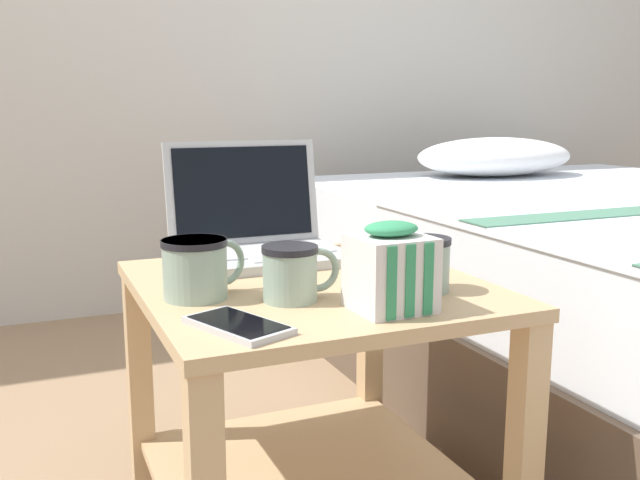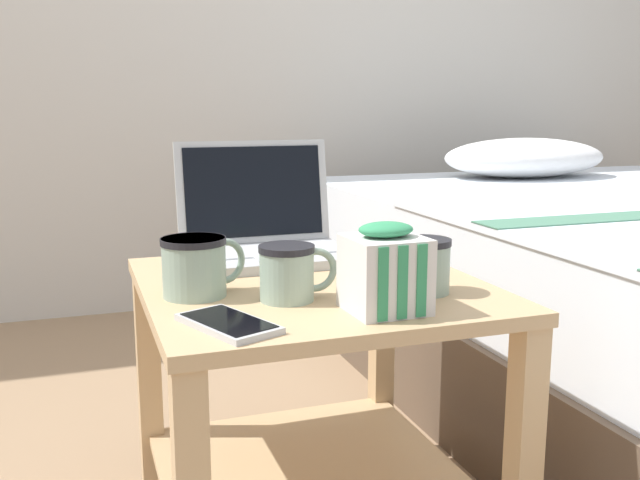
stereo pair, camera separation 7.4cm
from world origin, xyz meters
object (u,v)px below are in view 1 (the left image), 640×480
object	(u,v)px
laptop	(256,235)
cell_phone	(238,325)
snack_bag	(391,270)
mug_front_right	(292,270)
mug_mid_center	(197,265)
mug_front_left	(423,261)

from	to	relation	value
laptop	cell_phone	world-z (taller)	laptop
snack_bag	mug_front_right	bearing A→B (deg)	138.68
mug_mid_center	mug_front_left	bearing A→B (deg)	-15.63
laptop	mug_front_left	distance (m)	0.38
mug_front_right	cell_phone	distance (m)	0.16
snack_bag	cell_phone	bearing A→B (deg)	-179.77
snack_bag	mug_mid_center	bearing A→B (deg)	144.65
mug_front_left	snack_bag	world-z (taller)	snack_bag
mug_front_left	snack_bag	distance (m)	0.13
snack_bag	laptop	bearing A→B (deg)	99.55
mug_front_right	mug_front_left	bearing A→B (deg)	-6.40
mug_mid_center	snack_bag	distance (m)	0.30
mug_mid_center	snack_bag	world-z (taller)	snack_bag
mug_front_left	cell_phone	distance (m)	0.34
laptop	mug_front_left	world-z (taller)	laptop
mug_front_right	snack_bag	xyz separation A→B (m)	(0.11, -0.10, 0.01)
mug_mid_center	cell_phone	xyz separation A→B (m)	(0.01, -0.17, -0.05)
mug_front_left	laptop	bearing A→B (deg)	116.85
mug_front_right	laptop	bearing A→B (deg)	81.79
laptop	mug_front_left	bearing A→B (deg)	-63.15
mug_front_left	cell_phone	xyz separation A→B (m)	(-0.33, -0.08, -0.04)
laptop	mug_front_left	size ratio (longest dim) A/B	2.59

